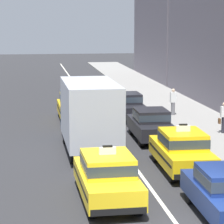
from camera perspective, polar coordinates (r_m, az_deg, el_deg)
lane_stripe_left_right at (r=35.12m, az=-1.41°, el=-0.40°), size 0.14×80.00×0.01m
sidewalk_curb at (r=31.53m, az=9.90°, el=-1.57°), size 4.00×90.00×0.15m
taxi_left_nearest at (r=18.85m, az=-0.50°, el=-6.55°), size 1.89×4.59×1.96m
box_truck_left_second at (r=25.92m, az=-2.43°, el=-0.03°), size 2.34×6.98×3.27m
taxi_left_third at (r=33.31m, az=-3.85°, el=0.55°), size 1.84×4.57×1.96m
taxi_right_second at (r=22.65m, az=7.13°, el=-3.85°), size 1.91×4.60×1.96m
sedan_right_third at (r=28.18m, az=3.97°, el=-1.18°), size 1.82×4.32×1.58m
sedan_right_fourth at (r=34.10m, az=1.51°, el=0.73°), size 1.78×4.31×1.58m
pedestrian_mid_block at (r=29.71m, az=11.29°, el=-0.57°), size 0.47×0.24×1.62m
pedestrian_by_storefront at (r=34.71m, az=6.23°, el=1.06°), size 0.36×0.24×1.64m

